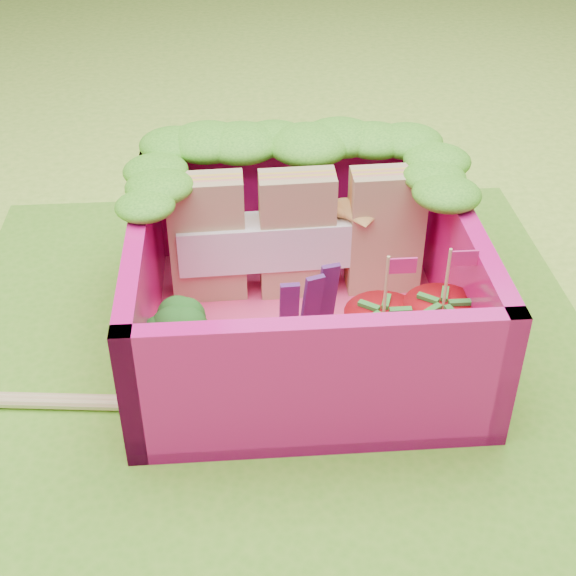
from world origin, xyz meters
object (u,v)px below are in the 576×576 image
(sandwich_stack, at_px, (299,235))
(broccoli, at_px, (177,336))
(strawberry_left, at_px, (381,343))
(strawberry_right, at_px, (439,336))
(bento_box, at_px, (303,282))

(sandwich_stack, bearing_deg, broccoli, -132.10)
(sandwich_stack, bearing_deg, strawberry_left, -66.45)
(broccoli, xyz_separation_m, strawberry_right, (0.96, -0.02, -0.04))
(sandwich_stack, xyz_separation_m, strawberry_right, (0.47, -0.56, -0.12))
(broccoli, bearing_deg, strawberry_left, -3.50)
(strawberry_right, bearing_deg, strawberry_left, -173.43)
(broccoli, bearing_deg, strawberry_right, -1.19)
(bento_box, relative_size, sandwich_stack, 1.23)
(bento_box, distance_m, strawberry_left, 0.41)
(broccoli, height_order, strawberry_left, strawberry_left)
(strawberry_left, xyz_separation_m, strawberry_right, (0.22, 0.03, 0.00))
(sandwich_stack, relative_size, strawberry_right, 1.99)
(bento_box, relative_size, strawberry_left, 2.48)
(sandwich_stack, height_order, broccoli, sandwich_stack)
(broccoli, bearing_deg, bento_box, 28.17)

